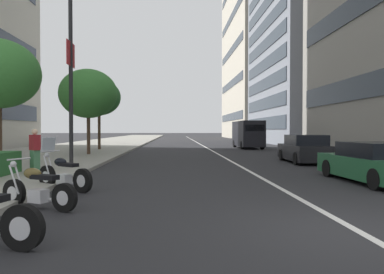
{
  "coord_description": "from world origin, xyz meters",
  "views": [
    {
      "loc": [
        -5.91,
        3.08,
        1.7
      ],
      "look_at": [
        10.98,
        2.27,
        1.38
      ],
      "focal_mm": 34.24,
      "sensor_mm": 36.0,
      "label": 1
    }
  ],
  "objects_px": {
    "motorcycle_mid_row": "(38,190)",
    "street_tree_near_plaza_corner": "(99,97)",
    "car_lead_in_lane": "(305,149)",
    "street_lamp_with_banners": "(76,51)",
    "delivery_van_ahead": "(248,134)",
    "motorcycle_second_in_row": "(63,174)",
    "pedestrian_on_plaza": "(35,150)",
    "street_tree_mid_sidewalk": "(88,94)",
    "car_mid_block_traffic": "(374,163)"
  },
  "relations": [
    {
      "from": "motorcycle_mid_row",
      "to": "street_tree_near_plaza_corner",
      "type": "relative_size",
      "value": 0.33
    },
    {
      "from": "car_lead_in_lane",
      "to": "street_lamp_with_banners",
      "type": "distance_m",
      "value": 12.28
    },
    {
      "from": "delivery_van_ahead",
      "to": "motorcycle_second_in_row",
      "type": "bearing_deg",
      "value": 156.53
    },
    {
      "from": "motorcycle_mid_row",
      "to": "pedestrian_on_plaza",
      "type": "relative_size",
      "value": 1.18
    },
    {
      "from": "motorcycle_mid_row",
      "to": "pedestrian_on_plaza",
      "type": "distance_m",
      "value": 6.1
    },
    {
      "from": "pedestrian_on_plaza",
      "to": "delivery_van_ahead",
      "type": "bearing_deg",
      "value": -166.44
    },
    {
      "from": "motorcycle_second_in_row",
      "to": "street_tree_mid_sidewalk",
      "type": "bearing_deg",
      "value": -43.48
    },
    {
      "from": "motorcycle_mid_row",
      "to": "car_mid_block_traffic",
      "type": "bearing_deg",
      "value": -132.67
    },
    {
      "from": "street_tree_near_plaza_corner",
      "to": "pedestrian_on_plaza",
      "type": "relative_size",
      "value": 3.55
    },
    {
      "from": "motorcycle_mid_row",
      "to": "car_mid_block_traffic",
      "type": "relative_size",
      "value": 0.41
    },
    {
      "from": "car_lead_in_lane",
      "to": "delivery_van_ahead",
      "type": "height_order",
      "value": "delivery_van_ahead"
    },
    {
      "from": "motorcycle_mid_row",
      "to": "street_tree_mid_sidewalk",
      "type": "height_order",
      "value": "street_tree_mid_sidewalk"
    },
    {
      "from": "car_lead_in_lane",
      "to": "street_tree_mid_sidewalk",
      "type": "height_order",
      "value": "street_tree_mid_sidewalk"
    },
    {
      "from": "car_mid_block_traffic",
      "to": "street_tree_mid_sidewalk",
      "type": "height_order",
      "value": "street_tree_mid_sidewalk"
    },
    {
      "from": "pedestrian_on_plaza",
      "to": "motorcycle_second_in_row",
      "type": "bearing_deg",
      "value": 76.01
    },
    {
      "from": "car_mid_block_traffic",
      "to": "delivery_van_ahead",
      "type": "distance_m",
      "value": 22.3
    },
    {
      "from": "motorcycle_mid_row",
      "to": "motorcycle_second_in_row",
      "type": "relative_size",
      "value": 1.02
    },
    {
      "from": "delivery_van_ahead",
      "to": "pedestrian_on_plaza",
      "type": "relative_size",
      "value": 3.68
    },
    {
      "from": "delivery_van_ahead",
      "to": "street_tree_mid_sidewalk",
      "type": "height_order",
      "value": "street_tree_mid_sidewalk"
    },
    {
      "from": "car_lead_in_lane",
      "to": "motorcycle_second_in_row",
      "type": "bearing_deg",
      "value": 132.03
    },
    {
      "from": "car_mid_block_traffic",
      "to": "pedestrian_on_plaza",
      "type": "relative_size",
      "value": 2.88
    },
    {
      "from": "motorcycle_second_in_row",
      "to": "street_tree_mid_sidewalk",
      "type": "height_order",
      "value": "street_tree_mid_sidewalk"
    },
    {
      "from": "delivery_van_ahead",
      "to": "motorcycle_mid_row",
      "type": "bearing_deg",
      "value": 158.91
    },
    {
      "from": "car_mid_block_traffic",
      "to": "street_lamp_with_banners",
      "type": "distance_m",
      "value": 13.03
    },
    {
      "from": "street_tree_near_plaza_corner",
      "to": "motorcycle_second_in_row",
      "type": "bearing_deg",
      "value": -171.4
    },
    {
      "from": "street_lamp_with_banners",
      "to": "pedestrian_on_plaza",
      "type": "xyz_separation_m",
      "value": [
        -3.24,
        0.67,
        -4.34
      ]
    },
    {
      "from": "street_lamp_with_banners",
      "to": "pedestrian_on_plaza",
      "type": "distance_m",
      "value": 5.46
    },
    {
      "from": "street_tree_mid_sidewalk",
      "to": "pedestrian_on_plaza",
      "type": "xyz_separation_m",
      "value": [
        -10.15,
        -0.4,
        -3.08
      ]
    },
    {
      "from": "street_tree_mid_sidewalk",
      "to": "street_tree_near_plaza_corner",
      "type": "height_order",
      "value": "street_tree_near_plaza_corner"
    },
    {
      "from": "motorcycle_second_in_row",
      "to": "pedestrian_on_plaza",
      "type": "xyz_separation_m",
      "value": [
        3.21,
        1.99,
        0.5
      ]
    },
    {
      "from": "delivery_van_ahead",
      "to": "street_lamp_with_banners",
      "type": "distance_m",
      "value": 20.69
    },
    {
      "from": "car_mid_block_traffic",
      "to": "car_lead_in_lane",
      "type": "xyz_separation_m",
      "value": [
        7.21,
        -0.34,
        0.07
      ]
    },
    {
      "from": "delivery_van_ahead",
      "to": "street_tree_mid_sidewalk",
      "type": "distance_m",
      "value": 16.11
    },
    {
      "from": "car_lead_in_lane",
      "to": "street_tree_near_plaza_corner",
      "type": "height_order",
      "value": "street_tree_near_plaza_corner"
    },
    {
      "from": "street_tree_near_plaza_corner",
      "to": "delivery_van_ahead",
      "type": "bearing_deg",
      "value": -72.74
    },
    {
      "from": "motorcycle_mid_row",
      "to": "car_lead_in_lane",
      "type": "xyz_separation_m",
      "value": [
        10.72,
        -9.73,
        0.28
      ]
    },
    {
      "from": "motorcycle_mid_row",
      "to": "street_tree_near_plaza_corner",
      "type": "xyz_separation_m",
      "value": [
        21.79,
        3.11,
        3.92
      ]
    },
    {
      "from": "car_lead_in_lane",
      "to": "pedestrian_on_plaza",
      "type": "relative_size",
      "value": 2.68
    },
    {
      "from": "car_mid_block_traffic",
      "to": "street_lamp_with_banners",
      "type": "relative_size",
      "value": 0.53
    },
    {
      "from": "street_tree_near_plaza_corner",
      "to": "pedestrian_on_plaza",
      "type": "bearing_deg",
      "value": -176.67
    },
    {
      "from": "car_mid_block_traffic",
      "to": "car_lead_in_lane",
      "type": "relative_size",
      "value": 1.08
    },
    {
      "from": "delivery_van_ahead",
      "to": "street_lamp_with_banners",
      "type": "relative_size",
      "value": 0.68
    },
    {
      "from": "car_lead_in_lane",
      "to": "street_lamp_with_banners",
      "type": "relative_size",
      "value": 0.49
    },
    {
      "from": "motorcycle_second_in_row",
      "to": "street_lamp_with_banners",
      "type": "xyz_separation_m",
      "value": [
        6.45,
        1.31,
        4.84
      ]
    },
    {
      "from": "car_mid_block_traffic",
      "to": "street_tree_near_plaza_corner",
      "type": "relative_size",
      "value": 0.81
    },
    {
      "from": "street_tree_mid_sidewalk",
      "to": "street_lamp_with_banners",
      "type": "bearing_deg",
      "value": -171.15
    },
    {
      "from": "motorcycle_second_in_row",
      "to": "pedestrian_on_plaza",
      "type": "bearing_deg",
      "value": -21.87
    },
    {
      "from": "motorcycle_mid_row",
      "to": "street_lamp_with_banners",
      "type": "distance_m",
      "value": 10.27
    },
    {
      "from": "street_tree_mid_sidewalk",
      "to": "street_tree_near_plaza_corner",
      "type": "relative_size",
      "value": 0.96
    },
    {
      "from": "delivery_van_ahead",
      "to": "street_tree_near_plaza_corner",
      "type": "relative_size",
      "value": 1.04
    }
  ]
}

